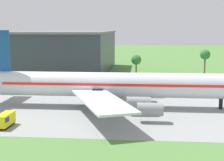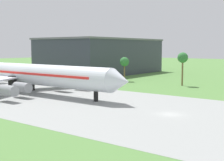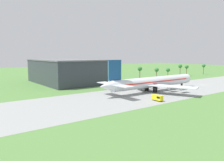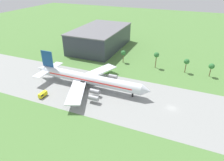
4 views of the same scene
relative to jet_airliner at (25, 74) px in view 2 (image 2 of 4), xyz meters
The scene contains 4 objects.
ground_plane 48.58m from the jet_airliner, ahead, with size 600.00×600.00×0.00m, color #517F3D.
taxiway_strip 48.57m from the jet_airliner, ahead, with size 320.00×44.00×0.02m.
jet_airliner is the anchor object (origin of this frame).
terminal_building 70.13m from the jet_airliner, 109.94° to the left, with size 36.72×61.20×17.45m.
Camera 2 is at (26.94, -54.96, 13.14)m, focal length 50.00 mm.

